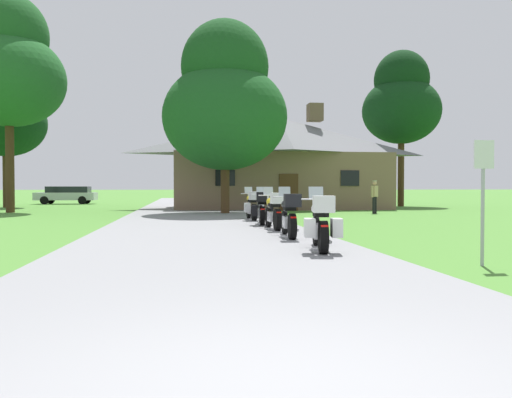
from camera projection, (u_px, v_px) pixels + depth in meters
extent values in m
plane|color=#4C8433|center=(198.00, 217.00, 22.91)|extent=(500.00, 500.00, 0.00)
cube|color=gray|center=(199.00, 219.00, 20.93)|extent=(6.40, 80.00, 0.06)
cylinder|color=black|center=(316.00, 231.00, 11.20)|extent=(0.21, 0.65, 0.64)
cylinder|color=black|center=(323.00, 237.00, 9.76)|extent=(0.26, 0.66, 0.64)
cube|color=silver|center=(320.00, 231.00, 10.46)|extent=(0.35, 0.59, 0.30)
ellipsoid|color=silver|center=(318.00, 209.00, 10.71)|extent=(0.38, 0.56, 0.26)
cube|color=black|center=(321.00, 214.00, 10.25)|extent=(0.36, 0.56, 0.10)
cylinder|color=silver|center=(316.00, 199.00, 11.15)|extent=(0.66, 0.14, 0.03)
cylinder|color=silver|center=(316.00, 215.00, 11.19)|extent=(0.10, 0.24, 0.73)
cube|color=#B2BCC6|center=(316.00, 193.00, 11.24)|extent=(0.33, 0.16, 0.27)
sphere|color=silver|center=(316.00, 206.00, 11.15)|extent=(0.11, 0.11, 0.11)
cube|color=silver|center=(324.00, 204.00, 9.70)|extent=(0.45, 0.42, 0.32)
cube|color=red|center=(325.00, 227.00, 9.54)|extent=(0.14, 0.05, 0.06)
cylinder|color=silver|center=(329.00, 241.00, 10.08)|extent=(0.16, 0.55, 0.07)
cube|color=silver|center=(310.00, 228.00, 9.82)|extent=(0.26, 0.43, 0.36)
cube|color=silver|center=(337.00, 228.00, 9.80)|extent=(0.26, 0.43, 0.36)
cylinder|color=black|center=(285.00, 222.00, 13.89)|extent=(0.15, 0.65, 0.64)
cylinder|color=black|center=(292.00, 226.00, 12.46)|extent=(0.20, 0.65, 0.64)
cube|color=silver|center=(288.00, 222.00, 13.15)|extent=(0.30, 0.58, 0.30)
ellipsoid|color=black|center=(287.00, 204.00, 13.40)|extent=(0.34, 0.54, 0.26)
cube|color=black|center=(289.00, 209.00, 12.94)|extent=(0.32, 0.54, 0.10)
cylinder|color=silver|center=(285.00, 197.00, 13.84)|extent=(0.66, 0.08, 0.03)
cylinder|color=silver|center=(285.00, 209.00, 13.88)|extent=(0.08, 0.24, 0.73)
cube|color=#B2BCC6|center=(284.00, 192.00, 13.93)|extent=(0.33, 0.13, 0.27)
sphere|color=silver|center=(285.00, 202.00, 13.84)|extent=(0.11, 0.11, 0.11)
cube|color=black|center=(293.00, 200.00, 12.39)|extent=(0.42, 0.39, 0.32)
cube|color=red|center=(293.00, 218.00, 12.23)|extent=(0.14, 0.04, 0.06)
cylinder|color=silver|center=(296.00, 229.00, 12.79)|extent=(0.11, 0.55, 0.07)
cylinder|color=black|center=(268.00, 217.00, 16.36)|extent=(0.12, 0.64, 0.64)
cylinder|color=black|center=(277.00, 220.00, 14.94)|extent=(0.17, 0.64, 0.64)
cube|color=silver|center=(273.00, 217.00, 15.62)|extent=(0.27, 0.56, 0.30)
ellipsoid|color=gold|center=(271.00, 202.00, 15.87)|extent=(0.31, 0.53, 0.26)
cube|color=black|center=(274.00, 205.00, 15.42)|extent=(0.29, 0.52, 0.10)
cylinder|color=silver|center=(269.00, 195.00, 16.30)|extent=(0.66, 0.04, 0.03)
cylinder|color=silver|center=(268.00, 206.00, 16.35)|extent=(0.06, 0.24, 0.73)
cube|color=#B2BCC6|center=(268.00, 191.00, 16.40)|extent=(0.32, 0.11, 0.27)
sphere|color=silver|center=(269.00, 200.00, 16.30)|extent=(0.11, 0.11, 0.11)
cube|color=silver|center=(278.00, 198.00, 14.87)|extent=(0.41, 0.37, 0.32)
cube|color=red|center=(279.00, 213.00, 14.71)|extent=(0.14, 0.03, 0.06)
cylinder|color=silver|center=(280.00, 223.00, 15.28)|extent=(0.08, 0.55, 0.07)
cylinder|color=black|center=(261.00, 214.00, 18.49)|extent=(0.18, 0.65, 0.64)
cylinder|color=black|center=(262.00, 216.00, 17.05)|extent=(0.23, 0.65, 0.64)
cube|color=silver|center=(262.00, 213.00, 17.75)|extent=(0.32, 0.59, 0.30)
ellipsoid|color=#B2B5BC|center=(261.00, 200.00, 18.00)|extent=(0.36, 0.55, 0.26)
cube|color=black|center=(262.00, 203.00, 17.54)|extent=(0.34, 0.55, 0.10)
cylinder|color=silver|center=(261.00, 194.00, 18.44)|extent=(0.66, 0.11, 0.03)
cylinder|color=silver|center=(261.00, 204.00, 18.48)|extent=(0.09, 0.24, 0.73)
cube|color=#B2BCC6|center=(261.00, 191.00, 18.53)|extent=(0.33, 0.15, 0.27)
sphere|color=silver|center=(261.00, 198.00, 18.44)|extent=(0.11, 0.11, 0.11)
cube|color=black|center=(262.00, 197.00, 16.99)|extent=(0.44, 0.40, 0.32)
cube|color=red|center=(263.00, 209.00, 16.83)|extent=(0.14, 0.05, 0.06)
cylinder|color=silver|center=(266.00, 218.00, 17.38)|extent=(0.13, 0.55, 0.07)
cube|color=black|center=(255.00, 210.00, 17.09)|extent=(0.24, 0.42, 0.36)
cube|color=black|center=(270.00, 210.00, 17.11)|extent=(0.24, 0.42, 0.36)
cylinder|color=black|center=(249.00, 211.00, 20.88)|extent=(0.12, 0.64, 0.64)
cylinder|color=black|center=(254.00, 212.00, 19.46)|extent=(0.17, 0.64, 0.64)
cube|color=silver|center=(251.00, 210.00, 20.15)|extent=(0.27, 0.57, 0.30)
ellipsoid|color=gold|center=(250.00, 198.00, 20.39)|extent=(0.31, 0.53, 0.26)
cube|color=black|center=(252.00, 201.00, 19.94)|extent=(0.29, 0.53, 0.10)
cylinder|color=silver|center=(249.00, 194.00, 20.82)|extent=(0.66, 0.05, 0.03)
cylinder|color=silver|center=(249.00, 202.00, 20.87)|extent=(0.07, 0.24, 0.73)
cube|color=#B2BCC6|center=(248.00, 190.00, 20.92)|extent=(0.32, 0.12, 0.27)
sphere|color=silver|center=(249.00, 197.00, 20.83)|extent=(0.11, 0.11, 0.11)
cube|color=#B7B7BC|center=(254.00, 196.00, 19.39)|extent=(0.41, 0.37, 0.32)
cube|color=red|center=(255.00, 207.00, 19.24)|extent=(0.14, 0.03, 0.06)
cylinder|color=silver|center=(256.00, 214.00, 19.80)|extent=(0.08, 0.55, 0.07)
cube|color=#B7B7BC|center=(247.00, 208.00, 19.46)|extent=(0.21, 0.40, 0.36)
cube|color=#B7B7BC|center=(261.00, 208.00, 19.55)|extent=(0.21, 0.40, 0.36)
cube|color=brown|center=(279.00, 182.00, 31.87)|extent=(12.91, 6.02, 3.39)
pyramid|color=slate|center=(279.00, 136.00, 31.81)|extent=(13.68, 6.38, 2.32)
cube|color=brown|center=(315.00, 113.00, 32.10)|extent=(0.90, 0.90, 1.10)
cube|color=#472D19|center=(289.00, 192.00, 28.88)|extent=(1.10, 0.08, 2.10)
cube|color=black|center=(225.00, 178.00, 28.35)|extent=(1.10, 0.06, 0.90)
cube|color=black|center=(350.00, 178.00, 29.37)|extent=(1.10, 0.06, 0.90)
cylinder|color=black|center=(374.00, 205.00, 25.79)|extent=(0.14, 0.14, 0.86)
cylinder|color=black|center=(375.00, 205.00, 25.93)|extent=(0.14, 0.14, 0.86)
cube|color=tan|center=(375.00, 191.00, 25.84)|extent=(0.41, 0.40, 0.56)
cylinder|color=tan|center=(373.00, 192.00, 25.67)|extent=(0.09, 0.09, 0.58)
cylinder|color=tan|center=(377.00, 192.00, 26.02)|extent=(0.09, 0.09, 0.58)
sphere|color=tan|center=(375.00, 183.00, 25.83)|extent=(0.21, 0.21, 0.21)
cylinder|color=#B2AD99|center=(375.00, 181.00, 25.83)|extent=(0.22, 0.22, 0.05)
cylinder|color=#9EA0A5|center=(483.00, 204.00, 8.64)|extent=(0.06, 0.06, 2.10)
cube|color=silver|center=(484.00, 154.00, 8.60)|extent=(0.36, 0.02, 0.48)
cylinder|color=#422D19|center=(225.00, 183.00, 25.24)|extent=(0.44, 0.44, 3.12)
ellipsoid|color=#194C1E|center=(225.00, 117.00, 25.17)|extent=(6.18, 6.18, 5.25)
ellipsoid|color=#16441B|center=(225.00, 67.00, 25.11)|extent=(4.32, 4.32, 4.63)
cylinder|color=#422D19|center=(6.00, 176.00, 33.49)|extent=(0.44, 0.44, 4.16)
ellipsoid|color=#0F3314|center=(6.00, 123.00, 33.41)|extent=(5.18, 5.18, 4.40)
ellipsoid|color=black|center=(5.00, 91.00, 33.36)|extent=(3.62, 3.62, 3.88)
cylinder|color=#422D19|center=(401.00, 169.00, 35.60)|extent=(0.44, 0.44, 5.20)
ellipsoid|color=#0F3314|center=(401.00, 111.00, 35.51)|extent=(5.41, 5.41, 4.60)
ellipsoid|color=black|center=(402.00, 80.00, 35.46)|extent=(3.79, 3.79, 4.06)
cylinder|color=#422D19|center=(10.00, 161.00, 26.79)|extent=(0.44, 0.44, 5.41)
ellipsoid|color=#1E5623|center=(9.00, 80.00, 26.69)|extent=(5.79, 5.79, 4.92)
ellipsoid|color=#1B4E20|center=(8.00, 35.00, 26.64)|extent=(4.05, 4.05, 4.34)
cube|color=#ADAFB7|center=(66.00, 196.00, 40.56)|extent=(4.64, 1.93, 0.60)
cube|color=black|center=(69.00, 189.00, 40.57)|extent=(3.25, 1.68, 0.48)
cylinder|color=black|center=(44.00, 200.00, 39.55)|extent=(0.64, 0.23, 0.64)
cylinder|color=black|center=(51.00, 200.00, 41.23)|extent=(0.64, 0.23, 0.64)
cylinder|color=black|center=(82.00, 200.00, 39.90)|extent=(0.64, 0.23, 0.64)
cylinder|color=black|center=(87.00, 200.00, 41.58)|extent=(0.64, 0.23, 0.64)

